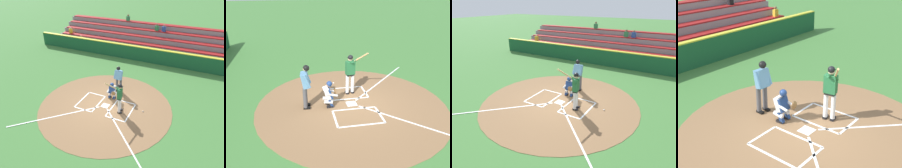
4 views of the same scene
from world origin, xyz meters
TOP-DOWN VIEW (x-y plane):
  - ground_plane at (0.00, 0.00)m, footprint 120.00×120.00m
  - dirt_circle at (0.00, 0.00)m, footprint 8.00×8.00m
  - home_plate_and_chalk at (0.00, 0.88)m, footprint 7.93×4.91m
  - batter at (-1.01, 0.17)m, footprint 0.86×0.84m
  - catcher at (-0.03, -0.96)m, footprint 0.61×0.61m
  - plate_umpire at (-0.06, -1.90)m, footprint 0.61×0.45m
  - baseball at (-2.28, -0.39)m, footprint 0.07×0.07m

SIDE VIEW (x-z plane):
  - ground_plane at x=0.00m, z-range 0.00..0.00m
  - dirt_circle at x=0.00m, z-range 0.00..0.01m
  - home_plate_and_chalk at x=0.00m, z-range 0.01..0.02m
  - baseball at x=-2.28m, z-range 0.00..0.07m
  - catcher at x=-0.03m, z-range 0.02..1.15m
  - plate_umpire at x=-0.06m, z-range 0.14..2.01m
  - batter at x=-1.01m, z-range 0.04..2.16m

